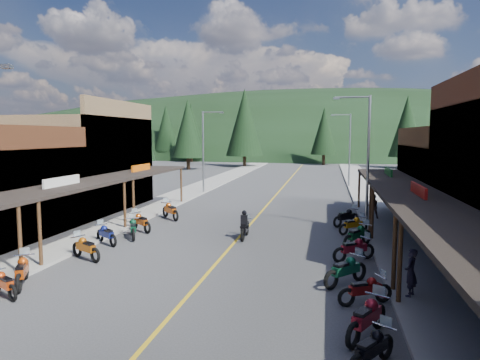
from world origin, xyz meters
The scene contains 38 objects.
ground centered at (0.00, 0.00, 0.00)m, with size 220.00×220.00×0.00m, color #38383A.
centerline centered at (0.00, 20.00, 0.01)m, with size 0.15×90.00×0.01m, color gold.
sidewalk_west centered at (-8.70, 20.00, 0.07)m, with size 3.40×94.00×0.15m, color gray.
sidewalk_east centered at (8.70, 20.00, 0.07)m, with size 3.40×94.00×0.15m, color gray.
shop_west_3 centered at (-13.78, 11.30, 3.52)m, with size 10.90×10.20×8.20m.
shop_east_3 centered at (13.75, 11.30, 2.53)m, with size 10.90×10.20×6.20m.
streetlight_1 centered at (-6.95, 22.00, 4.46)m, with size 2.16×0.18×8.00m.
streetlight_2 centered at (6.95, 8.00, 4.46)m, with size 2.16×0.18×8.00m.
streetlight_3 centered at (6.95, 30.00, 4.46)m, with size 2.16×0.18×8.00m.
ridge_hill centered at (0.00, 135.00, 0.00)m, with size 310.00×140.00×60.00m, color black.
pine_0 centered at (-40.00, 62.00, 6.48)m, with size 5.04×5.04×11.00m.
pine_1 centered at (-24.00, 70.00, 7.24)m, with size 5.88×5.88×12.50m.
pine_2 centered at (-10.00, 58.00, 7.99)m, with size 6.72×6.72×14.00m.
pine_3 centered at (4.00, 66.00, 6.48)m, with size 5.04×5.04×11.00m.
pine_4 centered at (18.00, 60.00, 7.24)m, with size 5.88×5.88×12.50m.
pine_7 centered at (-32.00, 76.00, 7.24)m, with size 5.88×5.88×12.50m.
pine_8 centered at (-22.00, 40.00, 5.98)m, with size 4.48×4.48×10.00m.
pine_9 centered at (24.00, 45.00, 6.38)m, with size 4.93×4.93×10.80m.
pine_10 centered at (-18.00, 50.00, 6.78)m, with size 5.38×5.38×11.60m.
pine_11 centered at (20.00, 38.00, 7.19)m, with size 5.82×5.82×12.40m.
bike_west_5 centered at (-6.33, -5.38, 0.53)m, with size 0.62×1.87×1.07m, color #C93D0E, non-canonical shape.
bike_west_6 centered at (-6.46, -4.28, 0.64)m, with size 0.74×2.22×1.27m, color #B9420D, non-canonical shape.
bike_west_7 centered at (-6.00, -0.69, 0.62)m, with size 0.72×2.16×1.23m, color #A44F0B, non-canonical shape.
bike_west_8 centered at (-6.48, 2.04, 0.60)m, with size 0.69×2.08×1.19m, color navy, non-canonical shape.
bike_west_9 centered at (-5.73, 3.63, 0.62)m, with size 0.72×2.15×1.23m, color #0D4328, non-canonical shape.
bike_west_10 centered at (-6.03, 5.24, 0.64)m, with size 0.74×2.23×1.27m, color #9E3F0B, non-canonical shape.
bike_west_11 centered at (-5.63, 9.09, 0.67)m, with size 0.78×2.34×1.34m, color #AE460C, non-canonical shape.
bike_east_4 centered at (5.92, -7.67, 0.57)m, with size 0.66×1.98×1.13m, color black, non-canonical shape.
bike_east_5 centered at (5.95, -6.02, 0.65)m, with size 0.76×2.28×1.30m, color maroon, non-canonical shape.
bike_east_6 centered at (6.11, -3.53, 0.56)m, with size 0.66×1.98×1.13m, color maroon, non-canonical shape.
bike_east_7 centered at (5.54, -1.74, 0.65)m, with size 0.76×2.27×1.30m, color #0E482F, non-canonical shape.
bike_east_8 centered at (6.03, 1.59, 0.62)m, with size 0.73×2.18×1.25m, color maroon, non-canonical shape.
bike_east_9 centered at (6.37, 4.18, 0.66)m, with size 0.77×2.30×1.31m, color #0D4422, non-canonical shape.
bike_east_10 centered at (6.32, 7.13, 0.58)m, with size 0.68×2.04×1.17m, color #C57C0E, non-canonical shape.
bike_east_11 centered at (6.00, 9.25, 0.64)m, with size 0.75×2.24×1.28m, color black, non-canonical shape.
rider_on_bike centered at (0.37, 4.77, 0.66)m, with size 0.78×2.17×1.64m.
pedestrian_east_a centered at (7.67, -2.78, 0.98)m, with size 0.61×0.40×1.67m, color #251F2F.
pedestrian_east_b centered at (7.81, 11.50, 0.97)m, with size 0.79×0.46×1.63m, color #4E3B31.
Camera 1 is at (4.78, -18.00, 5.70)m, focal length 32.00 mm.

